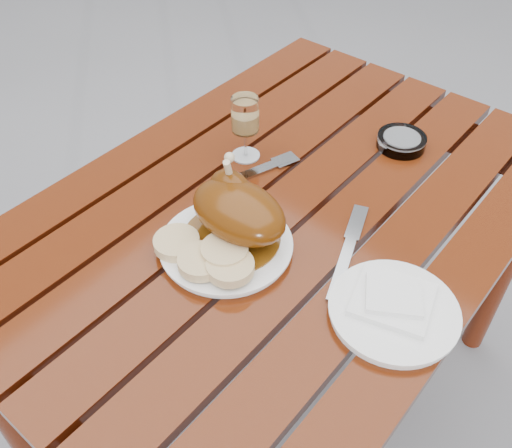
{
  "coord_description": "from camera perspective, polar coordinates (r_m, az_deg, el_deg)",
  "views": [
    {
      "loc": [
        0.49,
        -0.67,
        1.5
      ],
      "look_at": [
        0.01,
        -0.1,
        0.78
      ],
      "focal_mm": 40.0,
      "sensor_mm": 36.0,
      "label": 1
    }
  ],
  "objects": [
    {
      "name": "napkin",
      "position": [
        0.95,
        13.51,
        -7.34
      ],
      "size": [
        0.15,
        0.14,
        0.01
      ],
      "primitive_type": "cube",
      "rotation": [
        0.0,
        0.0,
        0.28
      ],
      "color": "white",
      "rests_on": "side_plate"
    },
    {
      "name": "table",
      "position": [
        1.4,
        2.23,
        -9.55
      ],
      "size": [
        0.8,
        1.2,
        0.75
      ],
      "primitive_type": "cube",
      "color": "#5E240B",
      "rests_on": "ground"
    },
    {
      "name": "ground",
      "position": [
        1.71,
        1.88,
        -17.03
      ],
      "size": [
        60.0,
        60.0,
        0.0
      ],
      "primitive_type": "plane",
      "color": "slate",
      "rests_on": "ground"
    },
    {
      "name": "wine_glass",
      "position": [
        1.2,
        -1.07,
        9.52
      ],
      "size": [
        0.07,
        0.07,
        0.14
      ],
      "primitive_type": "cylinder",
      "rotation": [
        0.0,
        0.0,
        0.07
      ],
      "color": "tan",
      "rests_on": "table"
    },
    {
      "name": "knife",
      "position": [
        1.03,
        8.93,
        -3.31
      ],
      "size": [
        0.09,
        0.2,
        0.01
      ],
      "primitive_type": "cube",
      "rotation": [
        0.0,
        0.0,
        0.36
      ],
      "color": "gray",
      "rests_on": "table"
    },
    {
      "name": "side_plate",
      "position": [
        0.96,
        13.59,
        -8.51
      ],
      "size": [
        0.25,
        0.25,
        0.02
      ],
      "primitive_type": "cylinder",
      "rotation": [
        0.0,
        0.0,
        0.18
      ],
      "color": "white",
      "rests_on": "table"
    },
    {
      "name": "dinner_plate",
      "position": [
        1.03,
        -3.0,
        -2.19
      ],
      "size": [
        0.27,
        0.27,
        0.02
      ],
      "primitive_type": "cylinder",
      "rotation": [
        0.0,
        0.0,
        -0.13
      ],
      "color": "white",
      "rests_on": "table"
    },
    {
      "name": "fork",
      "position": [
        1.19,
        -0.48,
        5.08
      ],
      "size": [
        0.08,
        0.19,
        0.01
      ],
      "primitive_type": "cube",
      "rotation": [
        0.0,
        0.0,
        -0.33
      ],
      "color": "gray",
      "rests_on": "table"
    },
    {
      "name": "ashtray",
      "position": [
        1.3,
        14.33,
        8.02
      ],
      "size": [
        0.13,
        0.13,
        0.03
      ],
      "primitive_type": "cylinder",
      "rotation": [
        0.0,
        0.0,
        0.21
      ],
      "color": "#B2B7BC",
      "rests_on": "table"
    },
    {
      "name": "roast_duck",
      "position": [
        1.01,
        -1.9,
        1.48
      ],
      "size": [
        0.19,
        0.18,
        0.14
      ],
      "color": "#5B320A",
      "rests_on": "dinner_plate"
    },
    {
      "name": "bread_dumplings",
      "position": [
        0.98,
        -4.84,
        -3.12
      ],
      "size": [
        0.2,
        0.12,
        0.03
      ],
      "color": "tan",
      "rests_on": "dinner_plate"
    }
  ]
}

